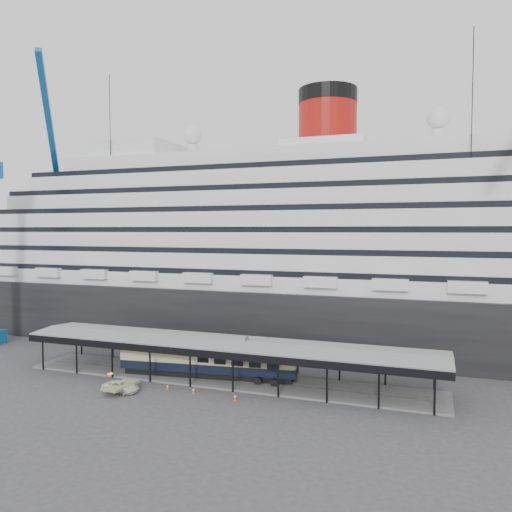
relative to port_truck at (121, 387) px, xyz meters
The scene contains 8 objects.
ground 10.61m from the port_truck, 20.41° to the left, with size 200.00×200.00×0.00m, color #373739.
cruise_ship 41.08m from the port_truck, 74.39° to the left, with size 130.00×30.00×43.90m.
platform_canopy 13.31m from the port_truck, 41.21° to the left, with size 56.00×9.18×5.30m.
port_truck is the anchor object (origin of this frame).
pullman_carriage 11.75m from the port_truck, 48.85° to the left, with size 24.03×5.87×23.40m.
traffic_cone_left 5.58m from the port_truck, 28.43° to the left, with size 0.36×0.36×0.70m.
traffic_cone_mid 8.93m from the port_truck, 15.22° to the left, with size 0.42×0.42×0.79m.
traffic_cone_right 14.36m from the port_truck, ahead, with size 0.52×0.52×0.79m.
Camera 1 is at (25.53, -54.40, 19.69)m, focal length 35.00 mm.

